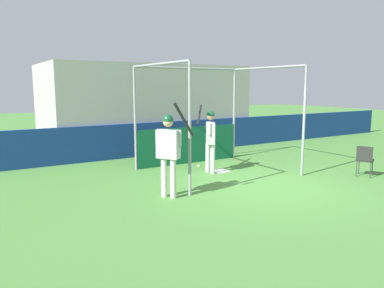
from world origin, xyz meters
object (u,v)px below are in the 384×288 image
object	(u,v)px
player_batter	(210,136)
folding_chair	(365,158)
player_waiting	(169,147)
baseball	(199,166)

from	to	relation	value
player_batter	folding_chair	size ratio (longest dim) A/B	2.25
player_batter	folding_chair	distance (m)	4.19
player_waiting	baseball	distance (m)	3.34
player_waiting	folding_chair	xyz separation A→B (m)	(5.37, -1.06, -0.60)
baseball	folding_chair	bearing A→B (deg)	-46.39
player_waiting	player_batter	bearing A→B (deg)	90.76
baseball	player_waiting	bearing A→B (deg)	-134.32
folding_chair	player_waiting	bearing A→B (deg)	-126.82
player_batter	baseball	size ratio (longest dim) A/B	25.57
player_waiting	baseball	xyz separation A→B (m)	(2.21, 2.26, -1.08)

